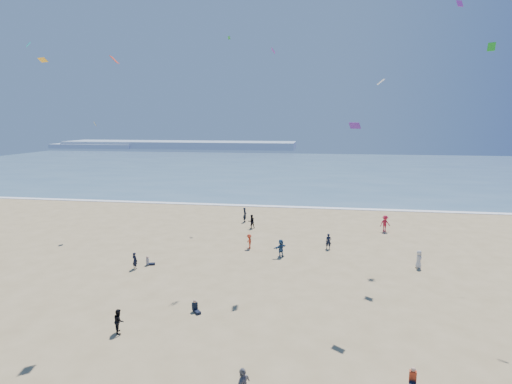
# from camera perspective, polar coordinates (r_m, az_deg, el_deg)

# --- Properties ---
(ocean) EXTENTS (220.00, 100.00, 0.06)m
(ocean) POSITION_cam_1_polar(r_m,az_deg,el_deg) (109.00, 5.94, 3.39)
(ocean) COLOR #476B84
(ocean) RESTS_ON ground
(surf_line) EXTENTS (220.00, 1.20, 0.08)m
(surf_line) POSITION_cam_1_polar(r_m,az_deg,el_deg) (59.71, 3.51, -2.10)
(surf_line) COLOR white
(surf_line) RESTS_ON ground
(headland_far) EXTENTS (110.00, 20.00, 3.20)m
(headland_far) POSITION_cam_1_polar(r_m,az_deg,el_deg) (194.73, -10.92, 6.65)
(headland_far) COLOR #7A8EA8
(headland_far) RESTS_ON ground
(headland_near) EXTENTS (40.00, 14.00, 2.00)m
(headland_near) POSITION_cam_1_polar(r_m,az_deg,el_deg) (207.24, -21.92, 6.14)
(headland_near) COLOR #7A8EA8
(headland_near) RESTS_ON ground
(standing_flyers) EXTENTS (24.92, 45.65, 1.89)m
(standing_flyers) POSITION_cam_1_polar(r_m,az_deg,el_deg) (34.05, 5.63, -10.19)
(standing_flyers) COLOR #2C517B
(standing_flyers) RESTS_ON ground
(seated_group) EXTENTS (20.41, 21.91, 0.84)m
(seated_group) POSITION_cam_1_polar(r_m,az_deg,el_deg) (23.92, -2.49, -20.58)
(seated_group) COLOR silver
(seated_group) RESTS_ON ground
(kites_aloft) EXTENTS (41.95, 41.48, 27.53)m
(kites_aloft) POSITION_cam_1_polar(r_m,az_deg,el_deg) (24.44, 17.08, 14.23)
(kites_aloft) COLOR green
(kites_aloft) RESTS_ON ground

